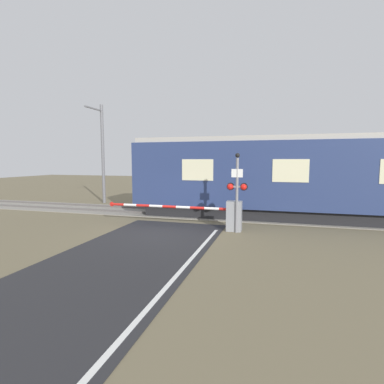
{
  "coord_description": "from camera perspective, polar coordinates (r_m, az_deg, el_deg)",
  "views": [
    {
      "loc": [
        4.22,
        -10.86,
        2.86
      ],
      "look_at": [
        0.64,
        1.73,
        1.48
      ],
      "focal_mm": 28.0,
      "sensor_mm": 36.0,
      "label": 1
    }
  ],
  "objects": [
    {
      "name": "ground_plane",
      "position": [
        12.0,
        -5.26,
        -7.8
      ],
      "size": [
        80.0,
        80.0,
        0.0
      ],
      "primitive_type": "plane",
      "color": "#6B6047"
    },
    {
      "name": "crossing_barrier",
      "position": [
        12.37,
        5.8,
        -4.25
      ],
      "size": [
        5.98,
        0.44,
        1.23
      ],
      "color": "gray",
      "rests_on": "ground_plane"
    },
    {
      "name": "signal_post",
      "position": [
        11.87,
        8.57,
        0.79
      ],
      "size": [
        0.82,
        0.26,
        3.15
      ],
      "color": "gray",
      "rests_on": "ground_plane"
    },
    {
      "name": "train",
      "position": [
        15.34,
        17.98,
        2.68
      ],
      "size": [
        15.35,
        3.02,
        4.0
      ],
      "color": "black",
      "rests_on": "ground_plane"
    },
    {
      "name": "track_bed",
      "position": [
        16.13,
        0.44,
        -4.11
      ],
      "size": [
        36.0,
        3.2,
        0.13
      ],
      "color": "gray",
      "rests_on": "ground_plane"
    },
    {
      "name": "catenary_pole",
      "position": [
        20.92,
        -16.7,
        7.25
      ],
      "size": [
        0.2,
        1.9,
        6.51
      ],
      "color": "slate",
      "rests_on": "ground_plane"
    }
  ]
}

